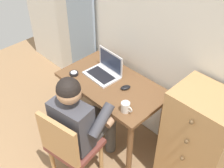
{
  "coord_description": "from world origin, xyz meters",
  "views": [
    {
      "loc": [
        1.26,
        0.31,
        2.47
      ],
      "look_at": [
        -0.17,
        1.72,
        0.84
      ],
      "focal_mm": 44.83,
      "sensor_mm": 36.0,
      "label": 1
    }
  ],
  "objects_px": {
    "desk": "(112,92)",
    "laptop": "(105,70)",
    "chair": "(69,145)",
    "person_seated": "(82,119)",
    "dresser": "(197,143)",
    "desk_clock": "(74,73)",
    "coffee_mug": "(126,107)",
    "computer_mouse": "(125,88)"
  },
  "relations": [
    {
      "from": "desk",
      "to": "laptop",
      "type": "relative_size",
      "value": 3.07
    },
    {
      "from": "chair",
      "to": "person_seated",
      "type": "relative_size",
      "value": 0.73
    },
    {
      "from": "dresser",
      "to": "person_seated",
      "type": "distance_m",
      "value": 1.03
    },
    {
      "from": "dresser",
      "to": "desk_clock",
      "type": "distance_m",
      "value": 1.36
    },
    {
      "from": "coffee_mug",
      "to": "person_seated",
      "type": "bearing_deg",
      "value": -130.99
    },
    {
      "from": "computer_mouse",
      "to": "desk_clock",
      "type": "distance_m",
      "value": 0.57
    },
    {
      "from": "dresser",
      "to": "person_seated",
      "type": "height_order",
      "value": "person_seated"
    },
    {
      "from": "desk_clock",
      "to": "chair",
      "type": "bearing_deg",
      "value": -43.79
    },
    {
      "from": "dresser",
      "to": "computer_mouse",
      "type": "distance_m",
      "value": 0.82
    },
    {
      "from": "person_seated",
      "to": "coffee_mug",
      "type": "height_order",
      "value": "person_seated"
    },
    {
      "from": "laptop",
      "to": "dresser",
      "type": "bearing_deg",
      "value": 3.32
    },
    {
      "from": "person_seated",
      "to": "desk_clock",
      "type": "xyz_separation_m",
      "value": [
        -0.48,
        0.31,
        0.09
      ]
    },
    {
      "from": "computer_mouse",
      "to": "desk_clock",
      "type": "xyz_separation_m",
      "value": [
        -0.53,
        -0.21,
        -0.0
      ]
    },
    {
      "from": "chair",
      "to": "person_seated",
      "type": "distance_m",
      "value": 0.26
    },
    {
      "from": "person_seated",
      "to": "computer_mouse",
      "type": "xyz_separation_m",
      "value": [
        0.05,
        0.52,
        0.09
      ]
    },
    {
      "from": "chair",
      "to": "computer_mouse",
      "type": "bearing_deg",
      "value": 88.4
    },
    {
      "from": "computer_mouse",
      "to": "coffee_mug",
      "type": "relative_size",
      "value": 0.83
    },
    {
      "from": "dresser",
      "to": "laptop",
      "type": "height_order",
      "value": "dresser"
    },
    {
      "from": "dresser",
      "to": "desk",
      "type": "bearing_deg",
      "value": -173.4
    },
    {
      "from": "desk",
      "to": "chair",
      "type": "xyz_separation_m",
      "value": [
        0.14,
        -0.67,
        -0.14
      ]
    },
    {
      "from": "desk",
      "to": "coffee_mug",
      "type": "distance_m",
      "value": 0.45
    },
    {
      "from": "laptop",
      "to": "desk_clock",
      "type": "bearing_deg",
      "value": -133.88
    },
    {
      "from": "desk",
      "to": "dresser",
      "type": "height_order",
      "value": "dresser"
    },
    {
      "from": "dresser",
      "to": "coffee_mug",
      "type": "xyz_separation_m",
      "value": [
        -0.57,
        -0.3,
        0.25
      ]
    },
    {
      "from": "chair",
      "to": "dresser",
      "type": "bearing_deg",
      "value": 44.11
    },
    {
      "from": "desk",
      "to": "coffee_mug",
      "type": "height_order",
      "value": "coffee_mug"
    },
    {
      "from": "computer_mouse",
      "to": "desk_clock",
      "type": "height_order",
      "value": "computer_mouse"
    },
    {
      "from": "desk",
      "to": "coffee_mug",
      "type": "relative_size",
      "value": 9.02
    },
    {
      "from": "dresser",
      "to": "coffee_mug",
      "type": "height_order",
      "value": "dresser"
    },
    {
      "from": "desk",
      "to": "laptop",
      "type": "height_order",
      "value": "laptop"
    },
    {
      "from": "chair",
      "to": "coffee_mug",
      "type": "height_order",
      "value": "chair"
    },
    {
      "from": "person_seated",
      "to": "dresser",
      "type": "bearing_deg",
      "value": 35.78
    },
    {
      "from": "chair",
      "to": "laptop",
      "type": "xyz_separation_m",
      "value": [
        -0.29,
        0.71,
        0.31
      ]
    },
    {
      "from": "desk",
      "to": "desk_clock",
      "type": "bearing_deg",
      "value": -153.89
    },
    {
      "from": "desk",
      "to": "dresser",
      "type": "xyz_separation_m",
      "value": [
        0.94,
        0.11,
        -0.08
      ]
    },
    {
      "from": "coffee_mug",
      "to": "dresser",
      "type": "bearing_deg",
      "value": 27.87
    },
    {
      "from": "chair",
      "to": "desk_clock",
      "type": "xyz_separation_m",
      "value": [
        -0.51,
        0.49,
        0.27
      ]
    },
    {
      "from": "dresser",
      "to": "laptop",
      "type": "relative_size",
      "value": 3.07
    },
    {
      "from": "computer_mouse",
      "to": "coffee_mug",
      "type": "xyz_separation_m",
      "value": [
        0.21,
        -0.22,
        0.03
      ]
    },
    {
      "from": "desk",
      "to": "laptop",
      "type": "xyz_separation_m",
      "value": [
        -0.15,
        0.05,
        0.17
      ]
    },
    {
      "from": "laptop",
      "to": "coffee_mug",
      "type": "distance_m",
      "value": 0.57
    },
    {
      "from": "person_seated",
      "to": "computer_mouse",
      "type": "height_order",
      "value": "person_seated"
    }
  ]
}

